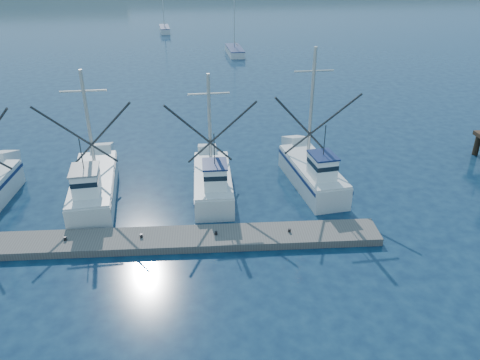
% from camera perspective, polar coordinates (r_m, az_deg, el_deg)
% --- Properties ---
extents(ground, '(500.00, 500.00, 0.00)m').
position_cam_1_polar(ground, '(21.17, 4.94, -16.48)').
color(ground, '#0B1C33').
rests_on(ground, ground).
extents(floating_dock, '(31.87, 4.55, 0.42)m').
position_cam_1_polar(floating_dock, '(26.50, -18.36, -7.27)').
color(floating_dock, '#56524D').
rests_on(floating_dock, ground).
extents(trawler_fleet, '(31.10, 9.32, 9.96)m').
position_cam_1_polar(trawler_fleet, '(30.64, -19.57, -0.91)').
color(trawler_fleet, silver).
rests_on(trawler_fleet, ground).
extents(sailboat_near, '(2.07, 6.48, 8.10)m').
position_cam_1_polar(sailboat_near, '(69.84, -0.65, 15.44)').
color(sailboat_near, silver).
rests_on(sailboat_near, ground).
extents(sailboat_far, '(1.91, 5.98, 8.10)m').
position_cam_1_polar(sailboat_far, '(89.25, -9.18, 17.68)').
color(sailboat_far, silver).
rests_on(sailboat_far, ground).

